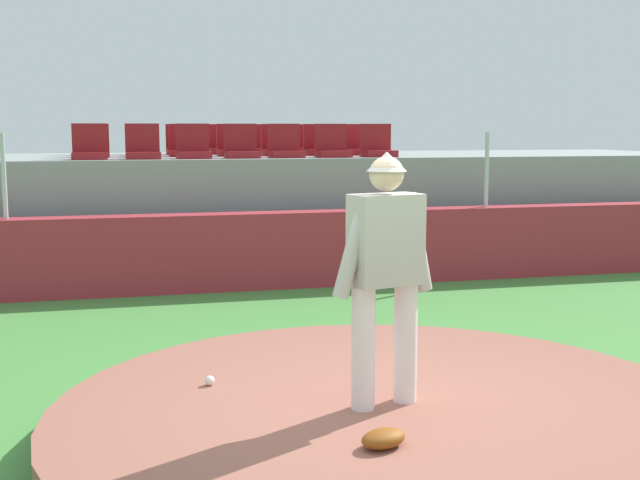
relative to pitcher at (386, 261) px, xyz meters
The scene contains 30 objects.
ground_plane 1.26m from the pitcher, 35.63° to the right, with size 60.00×60.00×0.00m, color #46873C.
pitchers_mound 1.14m from the pitcher, 35.63° to the right, with size 4.71×4.71×0.24m, color #945949.
pitcher is the anchor object (origin of this frame).
baseball 1.66m from the pitcher, 147.32° to the left, with size 0.07×0.07×0.07m, color white.
fielding_glove 1.23m from the pitcher, 108.82° to the right, with size 0.30×0.20×0.11m, color brown.
brick_barrier 5.62m from the pitcher, 89.74° to the left, with size 16.46×0.40×1.03m, color #A22B35.
fence_post_left 6.38m from the pitcher, 119.18° to the left, with size 0.06×0.06×1.07m, color silver.
fence_post_right 6.53m from the pitcher, 58.61° to the left, with size 0.06×0.06×1.07m, color silver.
bleacher_platform 7.99m from the pitcher, 89.82° to the left, with size 15.71×3.57×1.72m, color gray.
stadium_chair_0 7.05m from the pitcher, 107.41° to the left, with size 0.48×0.44×0.50m.
stadium_chair_1 6.88m from the pitcher, 101.59° to the left, with size 0.48×0.44×0.50m.
stadium_chair_2 6.78m from the pitcher, 95.63° to the left, with size 0.48×0.44×0.50m.
stadium_chair_3 6.76m from the pitcher, 89.67° to the left, with size 0.48×0.44×0.50m.
stadium_chair_4 6.81m from the pitcher, 84.08° to the left, with size 0.48×0.44×0.50m.
stadium_chair_5 6.89m from the pitcher, 78.14° to the left, with size 0.48×0.44×0.50m.
stadium_chair_6 7.09m from the pitcher, 72.45° to the left, with size 0.48×0.44×0.50m.
stadium_chair_7 7.91m from the pitcher, 105.30° to the left, with size 0.48×0.44×0.50m.
stadium_chair_8 7.75m from the pitcher, 100.16° to the left, with size 0.48×0.44×0.50m.
stadium_chair_9 7.70m from the pitcher, 95.25° to the left, with size 0.48×0.44×0.50m.
stadium_chair_10 7.64m from the pitcher, 89.70° to the left, with size 0.48×0.44×0.50m.
stadium_chair_11 7.66m from the pitcher, 84.43° to the left, with size 0.48×0.44×0.50m.
stadium_chair_12 7.77m from the pitcher, 79.29° to the left, with size 0.48×0.44×0.50m.
stadium_chair_13 7.94m from the pitcher, 74.55° to the left, with size 0.48×0.44×0.50m.
stadium_chair_14 8.80m from the pitcher, 103.79° to the left, with size 0.48×0.44×0.50m.
stadium_chair_15 8.64m from the pitcher, 99.00° to the left, with size 0.48×0.44×0.50m.
stadium_chair_16 8.55m from the pitcher, 94.69° to the left, with size 0.48×0.44×0.50m.
stadium_chair_17 8.56m from the pitcher, 90.00° to the left, with size 0.48×0.44×0.50m.
stadium_chair_18 8.57m from the pitcher, 85.07° to the left, with size 0.48×0.44×0.50m.
stadium_chair_19 8.69m from the pitcher, 80.43° to the left, with size 0.48×0.44×0.50m.
stadium_chair_20 8.82m from the pitcher, 76.14° to the left, with size 0.48×0.44×0.50m.
Camera 1 is at (-1.79, -5.18, 2.16)m, focal length 45.83 mm.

